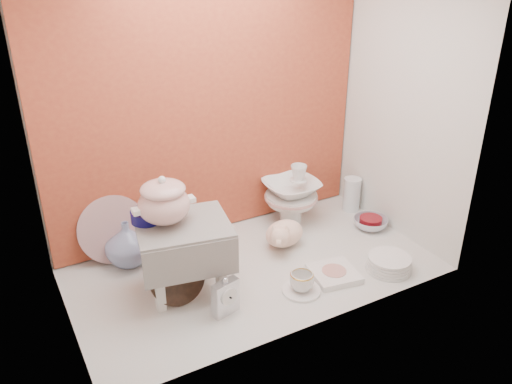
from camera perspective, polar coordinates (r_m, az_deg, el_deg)
ground at (r=2.68m, az=-0.17°, el=-8.38°), size 1.80×1.80×0.00m
niche_shell at (r=2.45m, az=-2.27°, el=12.16°), size 1.86×1.03×1.53m
step_stool at (r=2.46m, az=-7.77°, el=-7.06°), size 0.47×0.43×0.36m
soup_tureen at (r=2.33m, az=-10.04°, el=-0.88°), size 0.29×0.29×0.23m
cobalt_bowl at (r=2.41m, az=-11.87°, el=-2.54°), size 0.15×0.15×0.05m
floral_platter at (r=2.77m, az=-15.30°, el=-3.97°), size 0.37×0.14×0.35m
blue_white_vase at (r=2.74m, az=-13.86°, el=-5.45°), size 0.25×0.25×0.24m
lacquer_tray at (r=2.42m, az=-8.54°, el=-9.16°), size 0.27×0.12×0.26m
mantel_clock at (r=2.35m, az=-3.34°, el=-11.24°), size 0.13×0.07×0.19m
plush_pig at (r=2.83m, az=3.11°, el=-4.49°), size 0.33×0.28×0.16m
teacup_saucer at (r=2.53m, az=4.95°, el=-10.64°), size 0.21×0.21×0.01m
gold_rim_teacup at (r=2.50m, az=5.00°, el=-9.68°), size 0.15×0.15×0.09m
lattice_dish at (r=2.65m, az=8.49°, el=-8.78°), size 0.25×0.25×0.03m
dinner_plate_stack at (r=2.74m, az=14.30°, el=-7.52°), size 0.28×0.28×0.07m
crystal_bowl at (r=3.10m, az=12.37°, el=-3.34°), size 0.20×0.20×0.06m
clear_glass_vase at (r=3.25m, az=10.39°, el=-0.24°), size 0.13×0.13×0.21m
porcelain_tower at (r=3.03m, az=3.86°, el=-0.27°), size 0.32×0.32×0.36m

